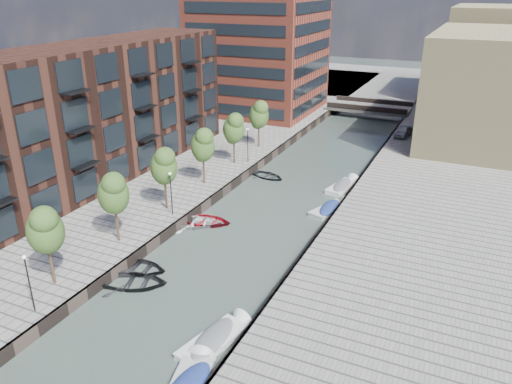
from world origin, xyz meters
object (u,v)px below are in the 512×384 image
Objects in this scene: tree_5 at (234,127)px; car at (403,131)px; tree_2 at (113,192)px; motorboat_1 at (218,338)px; sloop_2 at (207,223)px; tree_6 at (259,114)px; sloop_1 at (134,285)px; tree_3 at (164,165)px; sloop_0 at (137,270)px; bridge at (370,108)px; tree_1 at (45,229)px; tree_4 at (203,144)px; motorboat_3 at (332,208)px; motorboat_4 at (344,186)px; sloop_3 at (196,225)px.

car is at bearing 50.44° from tree_5.
tree_2 is 21.00m from tree_5.
sloop_2 is at bearing 122.49° from motorboat_1.
tree_6 is 32.44m from sloop_1.
motorboat_1 is at bearing -46.38° from tree_3.
sloop_2 is (0.79, 9.35, 0.00)m from sloop_0.
sloop_2 is at bearing 61.67° from tree_2.
bridge is at bearing 75.56° from tree_5.
tree_4 is (0.00, 21.00, 0.00)m from tree_1.
motorboat_1 is (12.88, -13.51, -5.09)m from tree_3.
sloop_0 is at bearing -83.88° from tree_6.
tree_3 is at bearing 2.12° from sloop_1.
tree_5 is at bearing 115.08° from motorboat_1.
tree_3 is at bearing -149.47° from motorboat_3.
sloop_0 is at bearing 10.48° from sloop_1.
motorboat_4 is (13.22, 28.35, -5.10)m from tree_1.
motorboat_1 is at bearing -85.86° from bridge.
tree_2 is 1.26× the size of sloop_2.
sloop_0 is at bearing -99.85° from car.
bridge is 2.18× the size of tree_4.
motorboat_1 is 1.04× the size of motorboat_4.
bridge is 39.26m from motorboat_3.
tree_3 is 14.00m from tree_5.
tree_3 is 1.06× the size of motorboat_1.
tree_1 is at bearing -90.00° from tree_2.
tree_2 is at bearing 29.30° from sloop_1.
tree_2 and tree_4 have the same top height.
tree_3 reaches higher than car.
sloop_1 is (4.24, -10.72, -5.31)m from tree_3.
sloop_3 reaches higher than sloop_0.
car is (12.84, 33.90, 1.72)m from sloop_3.
tree_4 is at bearing -114.21° from car.
tree_6 reaches higher than motorboat_1.
sloop_2 is at bearing -141.75° from motorboat_3.
sloop_2 is at bearing -18.24° from sloop_1.
tree_2 is at bearing -90.00° from tree_4.
tree_4 reaches higher than sloop_2.
motorboat_3 is at bearing 58.12° from tree_1.
tree_1 and tree_4 have the same top height.
sloop_3 is (3.34, -0.32, -5.31)m from tree_3.
tree_2 is at bearing 153.17° from motorboat_1.
motorboat_1 is 1.32× the size of car.
car is (16.18, 19.58, -3.58)m from tree_5.
tree_2 is 6.49m from sloop_0.
tree_5 is at bearing -104.44° from bridge.
tree_3 is (0.00, 14.00, 0.00)m from tree_1.
sloop_2 is 1.11× the size of car.
tree_4 is 1.40× the size of car.
motorboat_1 is at bearing -64.92° from tree_5.
tree_1 reaches higher than sloop_2.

